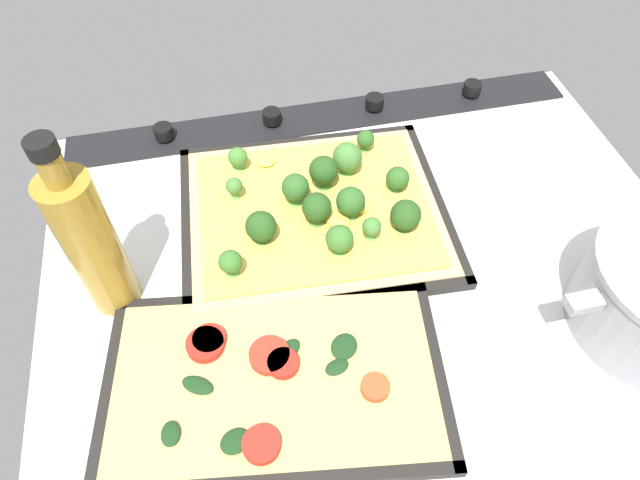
% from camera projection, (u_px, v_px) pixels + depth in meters
% --- Properties ---
extents(ground_plane, '(0.80, 0.63, 0.03)m').
position_uv_depth(ground_plane, '(373.00, 268.00, 0.70)').
color(ground_plane, silver).
extents(stove_control_panel, '(0.77, 0.07, 0.03)m').
position_uv_depth(stove_control_panel, '(324.00, 115.00, 0.86)').
color(stove_control_panel, black).
rests_on(stove_control_panel, ground_plane).
extents(baking_tray_front, '(0.36, 0.31, 0.01)m').
position_uv_depth(baking_tray_front, '(314.00, 215.00, 0.73)').
color(baking_tray_front, black).
rests_on(baking_tray_front, ground_plane).
extents(broccoli_pizza, '(0.33, 0.28, 0.06)m').
position_uv_depth(broccoli_pizza, '(318.00, 206.00, 0.72)').
color(broccoli_pizza, tan).
rests_on(broccoli_pizza, baking_tray_front).
extents(baking_tray_back, '(0.38, 0.27, 0.01)m').
position_uv_depth(baking_tray_back, '(275.00, 381.00, 0.59)').
color(baking_tray_back, black).
rests_on(baking_tray_back, ground_plane).
extents(veggie_pizza_back, '(0.36, 0.24, 0.02)m').
position_uv_depth(veggie_pizza_back, '(273.00, 378.00, 0.58)').
color(veggie_pizza_back, tan).
rests_on(veggie_pizza_back, baking_tray_back).
extents(oil_bottle, '(0.05, 0.05, 0.24)m').
position_uv_depth(oil_bottle, '(91.00, 243.00, 0.58)').
color(oil_bottle, olive).
rests_on(oil_bottle, ground_plane).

